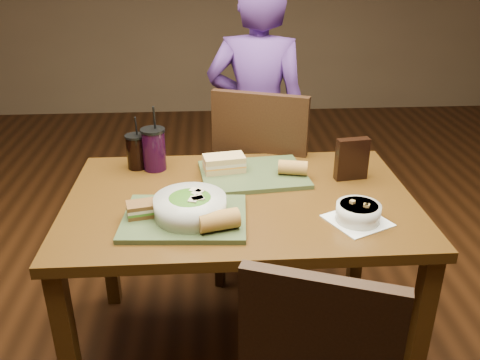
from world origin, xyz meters
The scene contains 15 objects.
ground centered at (0.00, 0.00, 0.00)m, with size 6.00×6.00×0.00m, color #381C0B.
dining_table centered at (0.00, 0.00, 0.66)m, with size 1.30×0.85×0.75m.
chair_far centered at (0.12, 0.56, 0.57)m, with size 0.57×0.58×1.02m.
diner centered at (0.15, 0.92, 0.75)m, with size 0.55×0.36×1.50m, color #4D2A74.
tray_near centered at (-0.20, -0.16, 0.76)m, with size 0.42×0.32×0.02m, color #3A4928.
tray_far centered at (0.07, 0.18, 0.76)m, with size 0.42×0.32×0.02m, color #3A4928.
salad_bowl centered at (-0.18, -0.17, 0.81)m, with size 0.25×0.25×0.08m.
soup_bowl centered at (0.39, -0.21, 0.78)m, with size 0.25×0.25×0.07m.
sandwich_near centered at (-0.35, -0.15, 0.79)m, with size 0.12×0.09×0.05m.
sandwich_far centered at (-0.05, 0.21, 0.80)m, with size 0.18×0.12×0.07m.
baguette_near centered at (-0.09, -0.26, 0.80)m, with size 0.07×0.07×0.13m, color #AD7533.
baguette_far centered at (0.22, 0.15, 0.80)m, with size 0.06×0.06×0.12m, color #AD7533.
cup_cola centered at (-0.42, 0.30, 0.82)m, with size 0.08×0.08×0.23m.
cup_berry centered at (-0.34, 0.28, 0.84)m, with size 0.10×0.10×0.28m.
chip_bag centered at (0.46, 0.14, 0.84)m, with size 0.13×0.04×0.17m, color black.
Camera 1 is at (-0.11, -1.70, 1.62)m, focal length 38.00 mm.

